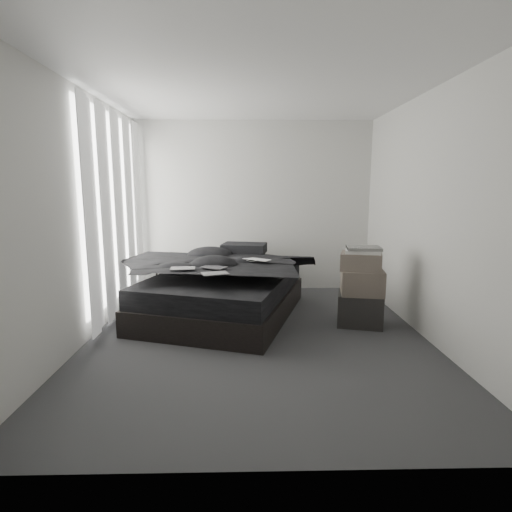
{
  "coord_description": "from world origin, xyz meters",
  "views": [
    {
      "loc": [
        -0.11,
        -4.13,
        1.59
      ],
      "look_at": [
        0.0,
        0.8,
        0.75
      ],
      "focal_mm": 28.0,
      "sensor_mm": 36.0,
      "label": 1
    }
  ],
  "objects_px": {
    "box_lower": "(360,309)",
    "bed": "(223,304)",
    "laptop": "(254,254)",
    "side_stand": "(170,288)"
  },
  "relations": [
    {
      "from": "box_lower",
      "to": "bed",
      "type": "bearing_deg",
      "value": 165.75
    },
    {
      "from": "bed",
      "to": "box_lower",
      "type": "xyz_separation_m",
      "value": [
        1.63,
        -0.41,
        0.04
      ]
    },
    {
      "from": "laptop",
      "to": "box_lower",
      "type": "bearing_deg",
      "value": 19.71
    },
    {
      "from": "bed",
      "to": "box_lower",
      "type": "relative_size",
      "value": 4.25
    },
    {
      "from": "side_stand",
      "to": "box_lower",
      "type": "height_order",
      "value": "side_stand"
    },
    {
      "from": "bed",
      "to": "laptop",
      "type": "xyz_separation_m",
      "value": [
        0.4,
        -0.07,
        0.64
      ]
    },
    {
      "from": "bed",
      "to": "side_stand",
      "type": "bearing_deg",
      "value": -177.21
    },
    {
      "from": "laptop",
      "to": "box_lower",
      "type": "height_order",
      "value": "laptop"
    },
    {
      "from": "bed",
      "to": "laptop",
      "type": "distance_m",
      "value": 0.76
    },
    {
      "from": "bed",
      "to": "laptop",
      "type": "height_order",
      "value": "laptop"
    }
  ]
}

